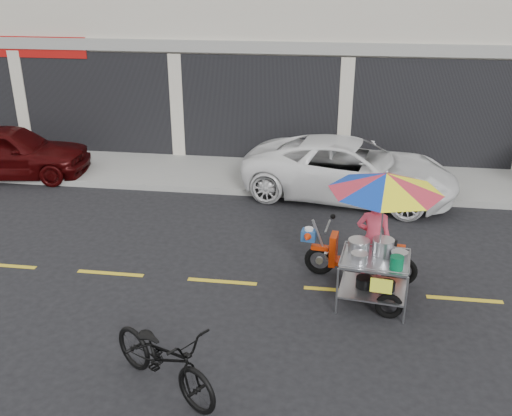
# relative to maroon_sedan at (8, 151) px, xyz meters

# --- Properties ---
(ground) EXTENTS (90.00, 90.00, 0.00)m
(ground) POSITION_rel_maroon_sedan_xyz_m (8.40, -4.47, -0.68)
(ground) COLOR black
(sidewalk) EXTENTS (45.00, 3.00, 0.15)m
(sidewalk) POSITION_rel_maroon_sedan_xyz_m (8.40, 1.03, -0.60)
(sidewalk) COLOR gray
(sidewalk) RESTS_ON ground
(centerline) EXTENTS (42.00, 0.10, 0.01)m
(centerline) POSITION_rel_maroon_sedan_xyz_m (8.40, -4.47, -0.68)
(centerline) COLOR gold
(centerline) RESTS_ON ground
(maroon_sedan) EXTENTS (4.17, 2.14, 1.36)m
(maroon_sedan) POSITION_rel_maroon_sedan_xyz_m (0.00, 0.00, 0.00)
(maroon_sedan) COLOR #330405
(maroon_sedan) RESTS_ON ground
(white_pickup) EXTENTS (5.18, 3.06, 1.35)m
(white_pickup) POSITION_rel_maroon_sedan_xyz_m (8.56, -0.16, -0.00)
(white_pickup) COLOR white
(white_pickup) RESTS_ON ground
(near_bicycle) EXTENTS (1.90, 1.56, 0.97)m
(near_bicycle) POSITION_rel_maroon_sedan_xyz_m (6.21, -7.20, -0.19)
(near_bicycle) COLOR black
(near_bicycle) RESTS_ON ground
(food_vendor_rig) EXTENTS (2.22, 1.98, 2.24)m
(food_vendor_rig) POSITION_rel_maroon_sedan_xyz_m (8.91, -4.50, 0.72)
(food_vendor_rig) COLOR black
(food_vendor_rig) RESTS_ON ground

